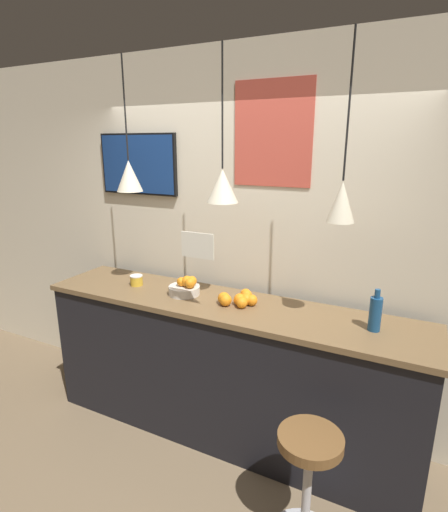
{
  "coord_description": "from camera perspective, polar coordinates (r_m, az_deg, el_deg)",
  "views": [
    {
      "loc": [
        1.19,
        -1.74,
        2.2
      ],
      "look_at": [
        0.0,
        0.66,
        1.45
      ],
      "focal_mm": 28.0,
      "sensor_mm": 36.0,
      "label": 1
    }
  ],
  "objects": [
    {
      "name": "service_counter",
      "position": [
        3.15,
        0.0,
        -15.92
      ],
      "size": [
        2.85,
        0.61,
        1.1
      ],
      "color": "black",
      "rests_on": "ground_plane"
    },
    {
      "name": "pendant_lamp_right",
      "position": [
        2.43,
        16.46,
        7.64
      ],
      "size": [
        0.16,
        0.16,
        1.05
      ],
      "color": "black"
    },
    {
      "name": "ground_plane",
      "position": [
        3.05,
        -6.39,
        -30.58
      ],
      "size": [
        14.0,
        14.0,
        0.0
      ],
      "primitive_type": "plane",
      "color": "#756047"
    },
    {
      "name": "pendant_lamp_middle",
      "position": [
        2.67,
        -0.22,
        10.09
      ],
      "size": [
        0.21,
        0.21,
        0.98
      ],
      "color": "black"
    },
    {
      "name": "orange_pile",
      "position": [
        2.85,
        2.24,
        -6.15
      ],
      "size": [
        0.27,
        0.26,
        0.09
      ],
      "color": "orange",
      "rests_on": "service_counter"
    },
    {
      "name": "bar_stool",
      "position": [
        2.5,
        11.89,
        -28.47
      ],
      "size": [
        0.43,
        0.43,
        0.73
      ],
      "color": "#B7B7BC",
      "rests_on": "ground_plane"
    },
    {
      "name": "wall_poster",
      "position": [
        2.95,
        6.94,
        16.93
      ],
      "size": [
        0.58,
        0.01,
        0.73
      ],
      "color": "#C64C3D"
    },
    {
      "name": "pendant_lamp_left",
      "position": [
        3.09,
        -13.4,
        11.16
      ],
      "size": [
        0.19,
        0.19,
        0.94
      ],
      "color": "black"
    },
    {
      "name": "mounted_tv",
      "position": [
        3.52,
        -12.17,
        12.69
      ],
      "size": [
        0.75,
        0.04,
        0.5
      ],
      "color": "black"
    },
    {
      "name": "spread_jar",
      "position": [
        3.3,
        -12.39,
        -3.4
      ],
      "size": [
        0.1,
        0.1,
        0.08
      ],
      "color": "gold",
      "rests_on": "service_counter"
    },
    {
      "name": "back_wall",
      "position": [
        3.14,
        3.36,
        1.89
      ],
      "size": [
        8.0,
        0.06,
        2.9
      ],
      "color": "beige",
      "rests_on": "ground_plane"
    },
    {
      "name": "fruit_bowl",
      "position": [
        3.04,
        -5.53,
        -4.48
      ],
      "size": [
        0.24,
        0.24,
        0.15
      ],
      "color": "beige",
      "rests_on": "service_counter"
    },
    {
      "name": "hanging_menu_board",
      "position": [
        2.6,
        -3.81,
        1.52
      ],
      "size": [
        0.24,
        0.01,
        0.17
      ],
      "color": "silver"
    },
    {
      "name": "juice_bottle",
      "position": [
        2.61,
        20.81,
        -7.64
      ],
      "size": [
        0.07,
        0.07,
        0.27
      ],
      "color": "navy",
      "rests_on": "service_counter"
    }
  ]
}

